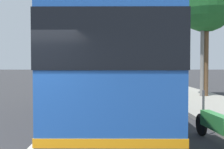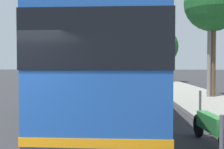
% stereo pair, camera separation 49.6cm
% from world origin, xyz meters
% --- Properties ---
extents(sidewalk_curb, '(110.00, 3.60, 0.14)m').
position_xyz_m(sidewalk_curb, '(10.00, -6.58, 0.07)').
color(sidewalk_curb, gray).
rests_on(sidewalk_curb, ground).
extents(lane_divider_line, '(110.00, 0.16, 0.01)m').
position_xyz_m(lane_divider_line, '(10.00, 0.00, 0.00)').
color(lane_divider_line, silver).
rests_on(lane_divider_line, ground).
extents(coach_bus, '(10.26, 2.85, 3.58)m').
position_xyz_m(coach_bus, '(6.07, -1.91, 1.99)').
color(coach_bus, '#1E4C9E').
rests_on(coach_bus, ground).
extents(motorcycle_by_tree, '(2.24, 0.34, 1.25)m').
position_xyz_m(motorcycle_by_tree, '(3.04, -4.36, 0.47)').
color(motorcycle_by_tree, black).
rests_on(motorcycle_by_tree, ground).
extents(car_behind_bus, '(4.64, 2.05, 1.41)m').
position_xyz_m(car_behind_bus, '(37.59, -1.52, 0.67)').
color(car_behind_bus, gray).
rests_on(car_behind_bus, ground).
extents(car_far_distant, '(3.99, 1.97, 1.59)m').
position_xyz_m(car_far_distant, '(47.27, 2.04, 0.75)').
color(car_far_distant, gold).
rests_on(car_far_distant, ground).
extents(roadside_tree_mid_block, '(3.24, 3.24, 7.05)m').
position_xyz_m(roadside_tree_mid_block, '(12.29, -7.35, 5.38)').
color(roadside_tree_mid_block, brown).
rests_on(roadside_tree_mid_block, ground).
extents(roadside_tree_far_block, '(4.02, 4.02, 5.93)m').
position_xyz_m(roadside_tree_far_block, '(27.03, -6.34, 3.90)').
color(roadside_tree_far_block, brown).
rests_on(roadside_tree_far_block, ground).
extents(utility_pole, '(0.21, 0.21, 6.12)m').
position_xyz_m(utility_pole, '(12.18, -7.12, 3.06)').
color(utility_pole, slate).
rests_on(utility_pole, ground).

